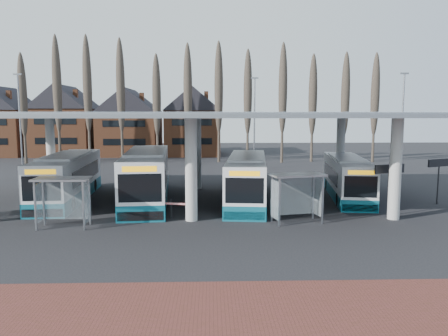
{
  "coord_description": "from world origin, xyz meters",
  "views": [
    {
      "loc": [
        1.15,
        -22.6,
        6.26
      ],
      "look_at": [
        2.04,
        7.0,
        2.53
      ],
      "focal_mm": 35.0,
      "sensor_mm": 36.0,
      "label": 1
    }
  ],
  "objects_px": {
    "bus_1": "(147,177)",
    "shelter_1": "(63,191)",
    "bus_2": "(247,180)",
    "bus_3": "(347,178)",
    "bus_0": "(68,178)",
    "shelter_2": "(296,187)"
  },
  "relations": [
    {
      "from": "bus_1",
      "to": "shelter_1",
      "type": "xyz_separation_m",
      "value": [
        -3.51,
        -7.38,
        0.29
      ]
    },
    {
      "from": "bus_2",
      "to": "bus_3",
      "type": "distance_m",
      "value": 7.79
    },
    {
      "from": "bus_2",
      "to": "bus_1",
      "type": "bearing_deg",
      "value": -178.62
    },
    {
      "from": "bus_1",
      "to": "shelter_1",
      "type": "distance_m",
      "value": 8.18
    },
    {
      "from": "bus_1",
      "to": "bus_3",
      "type": "xyz_separation_m",
      "value": [
        14.81,
        0.88,
        -0.3
      ]
    },
    {
      "from": "bus_0",
      "to": "bus_1",
      "type": "xyz_separation_m",
      "value": [
        5.83,
        -0.48,
        0.16
      ]
    },
    {
      "from": "bus_0",
      "to": "shelter_1",
      "type": "bearing_deg",
      "value": -77.37
    },
    {
      "from": "shelter_1",
      "to": "shelter_2",
      "type": "distance_m",
      "value": 13.03
    },
    {
      "from": "bus_2",
      "to": "shelter_1",
      "type": "relative_size",
      "value": 4.07
    },
    {
      "from": "bus_1",
      "to": "bus_3",
      "type": "height_order",
      "value": "bus_1"
    },
    {
      "from": "bus_1",
      "to": "shelter_1",
      "type": "height_order",
      "value": "bus_1"
    },
    {
      "from": "shelter_1",
      "to": "shelter_2",
      "type": "xyz_separation_m",
      "value": [
        13.01,
        0.71,
        0.05
      ]
    },
    {
      "from": "shelter_2",
      "to": "bus_3",
      "type": "bearing_deg",
      "value": 42.21
    },
    {
      "from": "shelter_1",
      "to": "shelter_2",
      "type": "relative_size",
      "value": 0.9
    },
    {
      "from": "bus_0",
      "to": "shelter_2",
      "type": "height_order",
      "value": "bus_0"
    },
    {
      "from": "bus_3",
      "to": "shelter_1",
      "type": "xyz_separation_m",
      "value": [
        -18.33,
        -8.26,
        0.59
      ]
    },
    {
      "from": "bus_1",
      "to": "bus_2",
      "type": "bearing_deg",
      "value": -9.42
    },
    {
      "from": "bus_2",
      "to": "bus_3",
      "type": "relative_size",
      "value": 1.09
    },
    {
      "from": "bus_2",
      "to": "shelter_2",
      "type": "xyz_separation_m",
      "value": [
        2.33,
        -6.09,
        0.5
      ]
    },
    {
      "from": "bus_2",
      "to": "shelter_1",
      "type": "xyz_separation_m",
      "value": [
        -10.68,
        -6.8,
        0.45
      ]
    },
    {
      "from": "bus_0",
      "to": "shelter_2",
      "type": "distance_m",
      "value": 16.93
    },
    {
      "from": "bus_0",
      "to": "shelter_2",
      "type": "bearing_deg",
      "value": -28.82
    }
  ]
}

